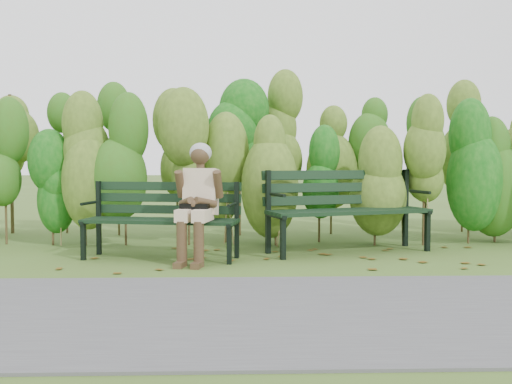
{
  "coord_description": "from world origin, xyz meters",
  "views": [
    {
      "loc": [
        -0.21,
        -6.5,
        1.11
      ],
      "look_at": [
        0.0,
        0.35,
        0.75
      ],
      "focal_mm": 42.0,
      "sensor_mm": 36.0,
      "label": 1
    }
  ],
  "objects": [
    {
      "name": "hedge_band",
      "position": [
        0.0,
        1.86,
        1.26
      ],
      "size": [
        11.04,
        1.67,
        2.42
      ],
      "color": "#47381E",
      "rests_on": "ground"
    },
    {
      "name": "leaf_litter",
      "position": [
        0.13,
        0.13,
        0.0
      ],
      "size": [
        6.04,
        2.2,
        0.01
      ],
      "color": "brown",
      "rests_on": "ground"
    },
    {
      "name": "bench_left",
      "position": [
        -1.06,
        0.31,
        0.51
      ],
      "size": [
        1.82,
        0.89,
        0.87
      ],
      "color": "black",
      "rests_on": "ground"
    },
    {
      "name": "ground",
      "position": [
        0.0,
        0.0,
        0.0
      ],
      "size": [
        80.0,
        80.0,
        0.0
      ],
      "primitive_type": "plane",
      "color": "#435D21"
    },
    {
      "name": "seated_woman",
      "position": [
        -0.65,
        0.05,
        0.73
      ],
      "size": [
        0.55,
        0.81,
        1.31
      ],
      "color": "#CAAC95",
      "rests_on": "ground"
    },
    {
      "name": "bench_right",
      "position": [
        1.1,
        0.75,
        0.59
      ],
      "size": [
        2.1,
        1.22,
        1.0
      ],
      "color": "black",
      "rests_on": "ground"
    },
    {
      "name": "footpath",
      "position": [
        0.0,
        -2.2,
        0.01
      ],
      "size": [
        60.0,
        2.5,
        0.01
      ],
      "primitive_type": "cube",
      "color": "#474749",
      "rests_on": "ground"
    }
  ]
}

